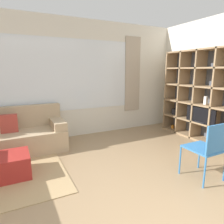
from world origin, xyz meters
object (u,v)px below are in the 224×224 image
object	(u,v)px
couch_main	(13,136)
shelving_unit	(208,97)
ottoman	(1,167)
folding_chair	(209,146)

from	to	relation	value
couch_main	shelving_unit	bearing A→B (deg)	-17.01
shelving_unit	couch_main	size ratio (longest dim) A/B	1.24
ottoman	folding_chair	world-z (taller)	folding_chair
shelving_unit	folding_chair	size ratio (longest dim) A/B	2.71
folding_chair	couch_main	bearing A→B (deg)	-43.95
shelving_unit	ottoman	bearing A→B (deg)	177.35
couch_main	ottoman	distance (m)	1.03
shelving_unit	ottoman	world-z (taller)	shelving_unit
shelving_unit	ottoman	size ratio (longest dim) A/B	2.98
shelving_unit	couch_main	bearing A→B (deg)	162.99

